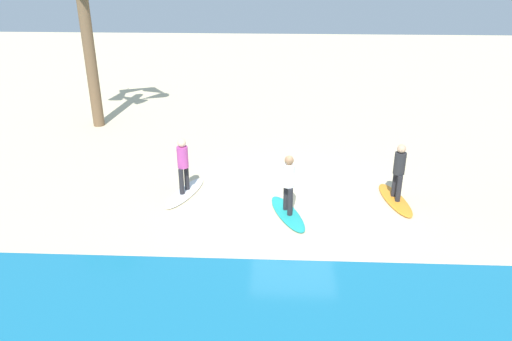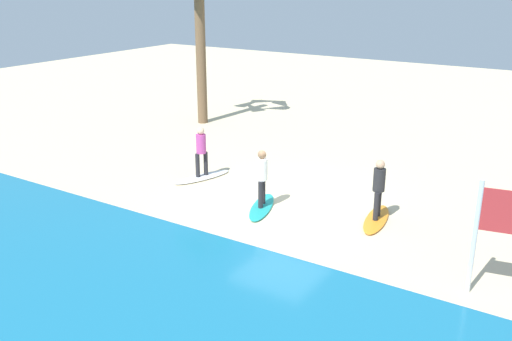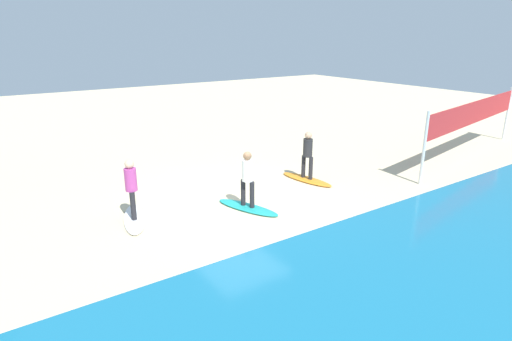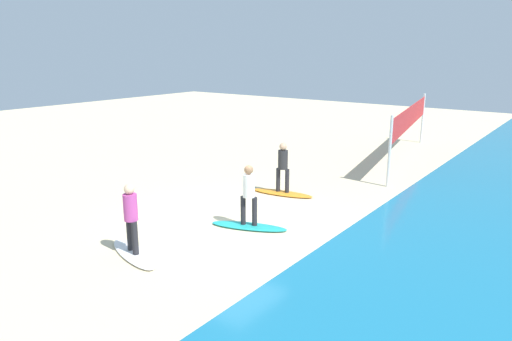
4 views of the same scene
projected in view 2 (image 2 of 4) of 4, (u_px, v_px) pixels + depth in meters
name	position (u px, v px, depth m)	size (l,w,h in m)	color
ground_plane	(282.00, 201.00, 16.58)	(60.00, 60.00, 0.00)	beige
surfboard_orange	(376.00, 219.00, 15.24)	(2.10, 0.56, 0.09)	orange
surfer_orange	(379.00, 185.00, 14.92)	(0.32, 0.46, 1.64)	#232328
surfboard_teal	(262.00, 207.00, 16.06)	(2.10, 0.56, 0.09)	teal
surfer_teal	(262.00, 174.00, 15.74)	(0.32, 0.44, 1.64)	#232328
surfboard_white	(202.00, 177.00, 18.46)	(2.10, 0.56, 0.09)	white
surfer_white	(201.00, 148.00, 18.14)	(0.32, 0.44, 1.64)	#232328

